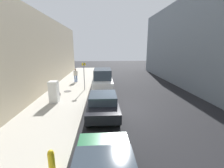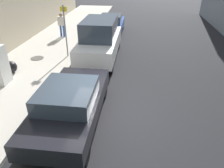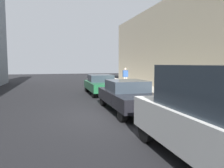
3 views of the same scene
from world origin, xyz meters
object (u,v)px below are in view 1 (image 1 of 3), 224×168
at_px(street_sign_post, 84,75).
at_px(fire_hydrant, 51,160).
at_px(pedestrian_standing_near, 76,74).
at_px(parked_sedan_dark, 103,103).
at_px(trash_bag, 57,95).
at_px(discarded_refrigerator, 54,92).
at_px(parked_van_white, 103,80).
at_px(parked_hatchback_blue, 103,75).

relative_size(street_sign_post, fire_hydrant, 3.43).
height_order(fire_hydrant, pedestrian_standing_near, pedestrian_standing_near).
distance_m(fire_hydrant, parked_sedan_dark, 5.02).
xyz_separation_m(street_sign_post, trash_bag, (-2.01, -2.43, -1.24)).
bearing_deg(pedestrian_standing_near, trash_bag, 39.01).
bearing_deg(parked_sedan_dark, fire_hydrant, -110.55).
relative_size(discarded_refrigerator, parked_van_white, 0.34).
distance_m(parked_sedan_dark, parked_hatchback_blue, 10.70).
bearing_deg(parked_hatchback_blue, parked_sedan_dark, -90.00).
distance_m(trash_bag, pedestrian_standing_near, 6.05).
height_order(discarded_refrigerator, trash_bag, discarded_refrigerator).
relative_size(fire_hydrant, parked_sedan_dark, 0.18).
bearing_deg(fire_hydrant, discarded_refrigerator, 106.05).
xyz_separation_m(pedestrian_standing_near, parked_van_white, (3.26, -3.36, 0.01)).
height_order(pedestrian_standing_near, parked_sedan_dark, pedestrian_standing_near).
height_order(discarded_refrigerator, fire_hydrant, discarded_refrigerator).
bearing_deg(parked_van_white, street_sign_post, -173.59).
height_order(street_sign_post, parked_van_white, street_sign_post).
distance_m(pedestrian_standing_near, parked_van_white, 4.68).
bearing_deg(pedestrian_standing_near, parked_van_white, 88.42).
relative_size(pedestrian_standing_near, parked_sedan_dark, 0.36).
bearing_deg(discarded_refrigerator, parked_van_white, 44.42).
xyz_separation_m(discarded_refrigerator, street_sign_post, (1.90, 3.43, 0.70)).
distance_m(discarded_refrigerator, trash_bag, 1.15).
xyz_separation_m(trash_bag, parked_van_white, (3.82, 2.63, 0.65)).
bearing_deg(parked_sedan_dark, street_sign_post, 108.16).
height_order(discarded_refrigerator, parked_hatchback_blue, discarded_refrigerator).
relative_size(street_sign_post, parked_van_white, 0.56).
height_order(parked_sedan_dark, parked_hatchback_blue, parked_hatchback_blue).
xyz_separation_m(discarded_refrigerator, parked_hatchback_blue, (3.71, 8.62, -0.23)).
relative_size(parked_sedan_dark, parked_hatchback_blue, 1.12).
bearing_deg(parked_van_white, pedestrian_standing_near, 134.15).
height_order(street_sign_post, fire_hydrant, street_sign_post).
height_order(fire_hydrant, parked_hatchback_blue, parked_hatchback_blue).
bearing_deg(trash_bag, parked_van_white, 34.58).
distance_m(fire_hydrant, trash_bag, 8.05).
distance_m(discarded_refrigerator, fire_hydrant, 7.06).
relative_size(trash_bag, parked_hatchback_blue, 0.14).
distance_m(street_sign_post, trash_bag, 3.38).
relative_size(street_sign_post, parked_hatchback_blue, 0.68).
relative_size(discarded_refrigerator, pedestrian_standing_near, 1.02).
bearing_deg(parked_sedan_dark, parked_van_white, 90.00).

